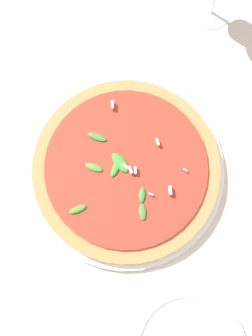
% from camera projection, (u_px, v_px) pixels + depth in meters
% --- Properties ---
extents(ground_plane, '(6.00, 6.00, 0.00)m').
position_uv_depth(ground_plane, '(139.00, 167.00, 0.81)').
color(ground_plane, beige).
extents(pizza_arugula_main, '(0.34, 0.34, 0.05)m').
position_uv_depth(pizza_arugula_main, '(126.00, 170.00, 0.79)').
color(pizza_arugula_main, white).
rests_on(pizza_arugula_main, ground_plane).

